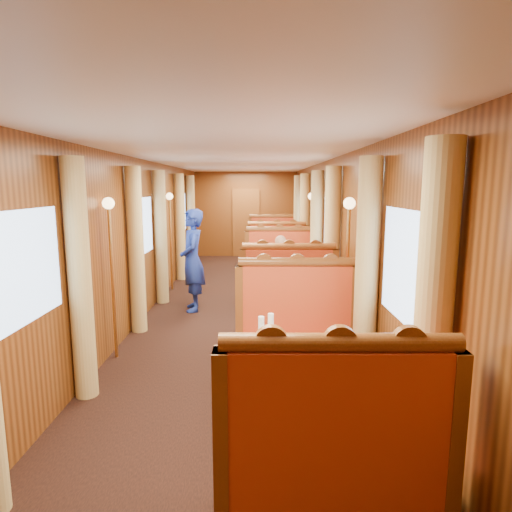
{
  "coord_description": "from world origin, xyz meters",
  "views": [
    {
      "loc": [
        0.33,
        -6.74,
        2.07
      ],
      "look_at": [
        0.31,
        -0.46,
        1.05
      ],
      "focal_mm": 30.0,
      "sensor_mm": 36.0,
      "label": 1
    }
  ],
  "objects_px": {
    "teapot_left": "(287,350)",
    "steward": "(192,260)",
    "table_mid": "(283,292)",
    "banquette_far_fwd": "(276,263)",
    "passenger": "(281,262)",
    "banquette_mid_fwd": "(287,307)",
    "banquette_near_fwd": "(330,477)",
    "tea_tray": "(301,355)",
    "banquette_far_aft": "(273,249)",
    "teapot_back": "(300,346)",
    "fruit_plate": "(356,359)",
    "table_far": "(274,257)",
    "rose_vase_far": "(276,235)",
    "rose_vase_mid": "(285,259)",
    "banquette_mid_aft": "(280,277)",
    "banquette_near_aft": "(297,346)",
    "teapot_right": "(312,353)",
    "table_near": "(309,398)"
  },
  "relations": [
    {
      "from": "teapot_left",
      "to": "steward",
      "type": "xyz_separation_m",
      "value": [
        -1.31,
        3.87,
        0.03
      ]
    },
    {
      "from": "table_mid",
      "to": "banquette_far_fwd",
      "type": "bearing_deg",
      "value": 90.0
    },
    {
      "from": "passenger",
      "to": "banquette_mid_fwd",
      "type": "bearing_deg",
      "value": -90.0
    },
    {
      "from": "banquette_near_fwd",
      "to": "tea_tray",
      "type": "distance_m",
      "value": 1.04
    },
    {
      "from": "banquette_far_aft",
      "to": "passenger",
      "type": "bearing_deg",
      "value": -90.0
    },
    {
      "from": "teapot_back",
      "to": "fruit_plate",
      "type": "xyz_separation_m",
      "value": [
        0.41,
        -0.17,
        -0.04
      ]
    },
    {
      "from": "table_mid",
      "to": "banquette_far_fwd",
      "type": "relative_size",
      "value": 0.78
    },
    {
      "from": "table_far",
      "to": "rose_vase_far",
      "type": "distance_m",
      "value": 0.55
    },
    {
      "from": "table_far",
      "to": "rose_vase_mid",
      "type": "distance_m",
      "value": 3.56
    },
    {
      "from": "banquette_mid_aft",
      "to": "table_far",
      "type": "height_order",
      "value": "banquette_mid_aft"
    },
    {
      "from": "passenger",
      "to": "teapot_left",
      "type": "bearing_deg",
      "value": -92.45
    },
    {
      "from": "teapot_back",
      "to": "passenger",
      "type": "distance_m",
      "value": 4.27
    },
    {
      "from": "banquette_near_aft",
      "to": "tea_tray",
      "type": "distance_m",
      "value": 1.1
    },
    {
      "from": "fruit_plate",
      "to": "rose_vase_mid",
      "type": "distance_m",
      "value": 3.62
    },
    {
      "from": "banquette_far_fwd",
      "to": "fruit_plate",
      "type": "distance_m",
      "value": 6.13
    },
    {
      "from": "banquette_near_fwd",
      "to": "rose_vase_mid",
      "type": "height_order",
      "value": "banquette_near_fwd"
    },
    {
      "from": "banquette_mid_aft",
      "to": "tea_tray",
      "type": "height_order",
      "value": "banquette_mid_aft"
    },
    {
      "from": "banquette_near_fwd",
      "to": "rose_vase_far",
      "type": "xyz_separation_m",
      "value": [
        0.04,
        8.01,
        0.5
      ]
    },
    {
      "from": "passenger",
      "to": "teapot_right",
      "type": "bearing_deg",
      "value": -89.98
    },
    {
      "from": "banquette_far_aft",
      "to": "steward",
      "type": "bearing_deg",
      "value": -109.53
    },
    {
      "from": "table_far",
      "to": "teapot_right",
      "type": "bearing_deg",
      "value": -89.99
    },
    {
      "from": "banquette_far_fwd",
      "to": "passenger",
      "type": "distance_m",
      "value": 1.71
    },
    {
      "from": "table_mid",
      "to": "tea_tray",
      "type": "xyz_separation_m",
      "value": [
        -0.07,
        -3.54,
        0.38
      ]
    },
    {
      "from": "tea_tray",
      "to": "teapot_right",
      "type": "relative_size",
      "value": 2.52
    },
    {
      "from": "table_near",
      "to": "banquette_near_fwd",
      "type": "distance_m",
      "value": 1.02
    },
    {
      "from": "table_near",
      "to": "teapot_left",
      "type": "relative_size",
      "value": 5.77
    },
    {
      "from": "banquette_mid_fwd",
      "to": "tea_tray",
      "type": "distance_m",
      "value": 2.54
    },
    {
      "from": "banquette_mid_aft",
      "to": "teapot_right",
      "type": "xyz_separation_m",
      "value": [
        0.0,
        -4.62,
        0.38
      ]
    },
    {
      "from": "teapot_left",
      "to": "passenger",
      "type": "height_order",
      "value": "passenger"
    },
    {
      "from": "table_near",
      "to": "rose_vase_mid",
      "type": "distance_m",
      "value": 3.52
    },
    {
      "from": "teapot_right",
      "to": "teapot_left",
      "type": "bearing_deg",
      "value": 179.15
    },
    {
      "from": "banquette_near_fwd",
      "to": "table_far",
      "type": "distance_m",
      "value": 8.01
    },
    {
      "from": "table_mid",
      "to": "teapot_right",
      "type": "relative_size",
      "value": 7.78
    },
    {
      "from": "banquette_near_fwd",
      "to": "steward",
      "type": "distance_m",
      "value": 5.04
    },
    {
      "from": "banquette_mid_fwd",
      "to": "banquette_far_aft",
      "type": "xyz_separation_m",
      "value": [
        0.0,
        5.53,
        0.0
      ]
    },
    {
      "from": "banquette_mid_fwd",
      "to": "steward",
      "type": "relative_size",
      "value": 0.78
    },
    {
      "from": "tea_tray",
      "to": "banquette_mid_fwd",
      "type": "bearing_deg",
      "value": 88.33
    },
    {
      "from": "steward",
      "to": "table_far",
      "type": "bearing_deg",
      "value": 143.84
    },
    {
      "from": "table_mid",
      "to": "banquette_mid_fwd",
      "type": "relative_size",
      "value": 0.78
    },
    {
      "from": "banquette_mid_aft",
      "to": "rose_vase_mid",
      "type": "height_order",
      "value": "banquette_mid_aft"
    },
    {
      "from": "banquette_near_aft",
      "to": "rose_vase_far",
      "type": "bearing_deg",
      "value": 89.63
    },
    {
      "from": "tea_tray",
      "to": "table_far",
      "type": "bearing_deg",
      "value": 89.4
    },
    {
      "from": "tea_tray",
      "to": "banquette_far_aft",
      "type": "bearing_deg",
      "value": 89.48
    },
    {
      "from": "teapot_right",
      "to": "teapot_back",
      "type": "relative_size",
      "value": 0.94
    },
    {
      "from": "table_far",
      "to": "teapot_back",
      "type": "bearing_deg",
      "value": -90.6
    },
    {
      "from": "banquette_near_aft",
      "to": "table_far",
      "type": "bearing_deg",
      "value": 90.0
    },
    {
      "from": "table_far",
      "to": "rose_vase_mid",
      "type": "xyz_separation_m",
      "value": [
        0.03,
        -3.52,
        0.55
      ]
    },
    {
      "from": "table_mid",
      "to": "rose_vase_far",
      "type": "relative_size",
      "value": 2.92
    },
    {
      "from": "steward",
      "to": "passenger",
      "type": "xyz_separation_m",
      "value": [
        1.5,
        0.52,
        -0.11
      ]
    },
    {
      "from": "tea_tray",
      "to": "teapot_back",
      "type": "xyz_separation_m",
      "value": [
        0.0,
        0.08,
        0.05
      ]
    }
  ]
}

